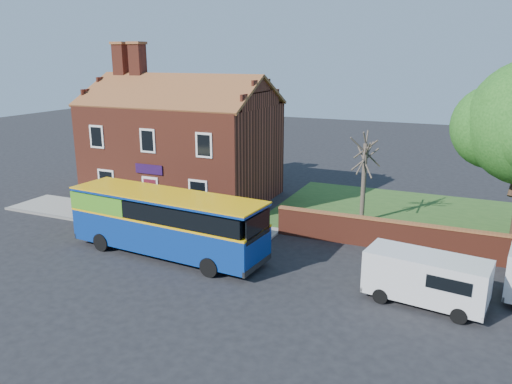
% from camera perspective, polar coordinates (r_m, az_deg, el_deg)
% --- Properties ---
extents(ground, '(120.00, 120.00, 0.00)m').
position_cam_1_polar(ground, '(23.34, -8.36, -9.37)').
color(ground, black).
rests_on(ground, ground).
extents(pavement, '(18.00, 3.50, 0.12)m').
position_cam_1_polar(pavement, '(31.51, -13.65, -2.94)').
color(pavement, gray).
rests_on(pavement, ground).
extents(kerb, '(18.00, 0.15, 0.14)m').
position_cam_1_polar(kerb, '(30.21, -15.65, -3.84)').
color(kerb, slate).
rests_on(kerb, ground).
extents(grass_strip, '(26.00, 12.00, 0.04)m').
position_cam_1_polar(grass_strip, '(32.35, 25.30, -3.61)').
color(grass_strip, '#426B28').
rests_on(grass_strip, ground).
extents(shop_building, '(12.30, 8.13, 10.50)m').
position_cam_1_polar(shop_building, '(35.28, -8.38, 4.89)').
color(shop_building, maroon).
rests_on(shop_building, ground).
extents(boundary_wall, '(22.00, 0.38, 1.60)m').
position_cam_1_polar(boundary_wall, '(26.41, 25.65, -5.90)').
color(boundary_wall, maroon).
rests_on(boundary_wall, ground).
extents(bus, '(10.55, 3.45, 3.16)m').
position_cam_1_polar(bus, '(25.34, -10.77, -3.11)').
color(bus, navy).
rests_on(bus, ground).
extents(van_near, '(4.93, 2.53, 2.07)m').
position_cam_1_polar(van_near, '(21.26, 18.89, -9.21)').
color(van_near, silver).
rests_on(van_near, ground).
extents(bare_tree, '(1.96, 2.33, 5.22)m').
position_cam_1_polar(bare_tree, '(30.13, 12.23, 1.50)').
color(bare_tree, '#4C4238').
rests_on(bare_tree, ground).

